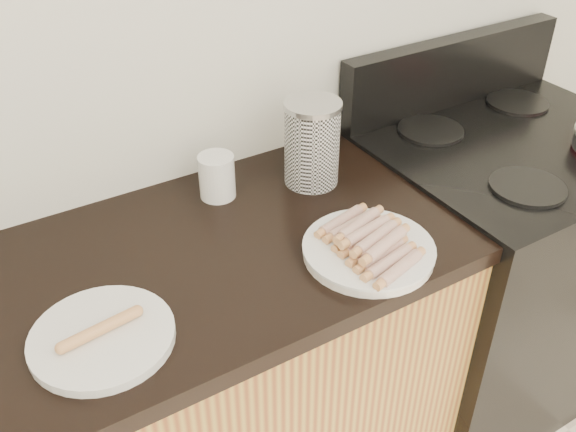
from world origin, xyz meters
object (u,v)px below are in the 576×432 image
stove (491,272)px  canister (312,143)px  main_plate (368,252)px  side_plate (102,337)px  mug (217,176)px

stove → canister: (-0.58, 0.14, 0.55)m
stove → main_plate: 0.80m
stove → main_plate: bearing=-165.5°
stove → side_plate: (-1.19, -0.12, 0.45)m
stove → side_plate: bearing=-174.4°
side_plate → canister: 0.67m
stove → mug: size_ratio=8.66×
main_plate → side_plate: 0.55m
mug → side_plate: bearing=-140.4°
stove → side_plate: side_plate is taller
side_plate → main_plate: bearing=-5.1°
side_plate → canister: size_ratio=1.22×
main_plate → side_plate: bearing=174.9°
stove → main_plate: main_plate is taller
main_plate → stove: bearing=14.5°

